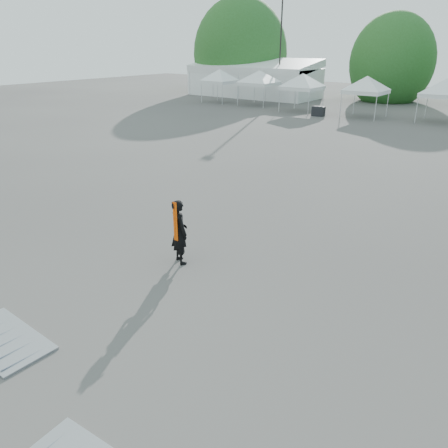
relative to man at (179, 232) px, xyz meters
The scene contains 13 objects.
ground 1.73m from the man, 72.03° to the left, with size 120.00×120.00×0.00m, color #474442.
marquee 42.30m from the man, 120.64° to the left, with size 15.00×6.25×4.23m.
light_pole_west 39.79m from the man, 116.38° to the left, with size 0.60×0.25×10.30m.
tree_far_w 47.09m from the man, 122.97° to the left, with size 4.80×4.80×7.30m.
tree_mid_w 42.18m from the man, 100.34° to the left, with size 4.16×4.16×6.33m.
tent_a 36.45m from the man, 125.70° to the left, with size 4.12×4.12×3.88m.
tent_b 34.58m from the man, 119.07° to the left, with size 4.60×4.60×3.88m.
tent_c 30.82m from the man, 111.37° to the left, with size 4.40×4.40×3.88m.
tent_d 29.47m from the man, 100.72° to the left, with size 4.40×4.40×3.88m.
tent_e 30.08m from the man, 89.40° to the left, with size 4.50×4.50×3.88m.
man is the anchor object (origin of this frame).
barrier_left 5.03m from the man, 96.46° to the right, with size 2.34×1.22×0.07m.
crate_west 28.68m from the man, 107.92° to the left, with size 1.01×0.79×0.79m, color black.
Camera 1 is at (7.25, -9.55, 5.80)m, focal length 35.00 mm.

